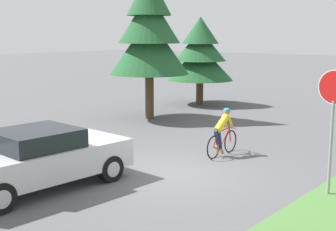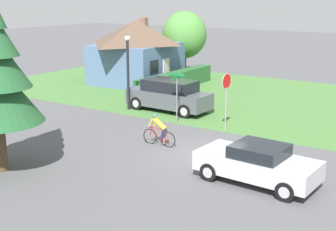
% 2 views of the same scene
% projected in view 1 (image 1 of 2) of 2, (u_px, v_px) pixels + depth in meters
% --- Properties ---
extents(ground_plane, '(140.00, 140.00, 0.00)m').
position_uv_depth(ground_plane, '(169.00, 174.00, 12.33)').
color(ground_plane, '#515154').
extents(sedan_left_lane, '(2.15, 4.41, 1.44)m').
position_uv_depth(sedan_left_lane, '(39.00, 158.00, 11.09)').
color(sedan_left_lane, '#BCBCC1').
rests_on(sedan_left_lane, ground).
extents(cyclist, '(0.44, 1.69, 1.44)m').
position_uv_depth(cyclist, '(222.00, 133.00, 14.12)').
color(cyclist, black).
rests_on(cyclist, ground).
extents(stop_sign, '(0.77, 0.10, 2.87)m').
position_uv_depth(stop_sign, '(333.00, 106.00, 10.43)').
color(stop_sign, gray).
rests_on(stop_sign, ground).
extents(conifer_tall_near, '(3.39, 3.39, 6.92)m').
position_uv_depth(conifer_tall_near, '(149.00, 29.00, 19.74)').
color(conifer_tall_near, '#4C3823').
rests_on(conifer_tall_near, ground).
extents(conifer_tall_far, '(3.41, 3.41, 4.51)m').
position_uv_depth(conifer_tall_far, '(200.00, 53.00, 24.06)').
color(conifer_tall_far, '#4C3823').
rests_on(conifer_tall_far, ground).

